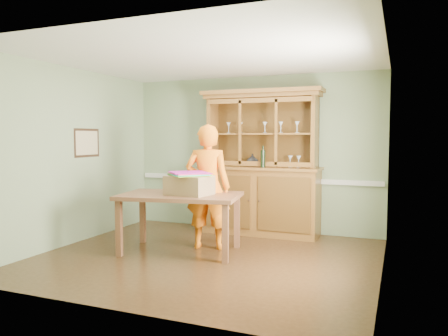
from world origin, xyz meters
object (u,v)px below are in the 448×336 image
at_px(dining_table, 180,201).
at_px(person, 208,187).
at_px(cardboard_box, 189,185).
at_px(china_hutch, 260,184).

distance_m(dining_table, person, 0.48).
relative_size(cardboard_box, person, 0.32).
xyz_separation_m(dining_table, cardboard_box, (0.17, -0.03, 0.23)).
height_order(dining_table, cardboard_box, cardboard_box).
bearing_deg(china_hutch, dining_table, -113.31).
distance_m(cardboard_box, person, 0.40).
xyz_separation_m(china_hutch, dining_table, (-0.69, -1.60, -0.11)).
relative_size(dining_table, cardboard_box, 3.14).
xyz_separation_m(china_hutch, cardboard_box, (-0.53, -1.64, 0.12)).
bearing_deg(person, china_hutch, -120.72).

